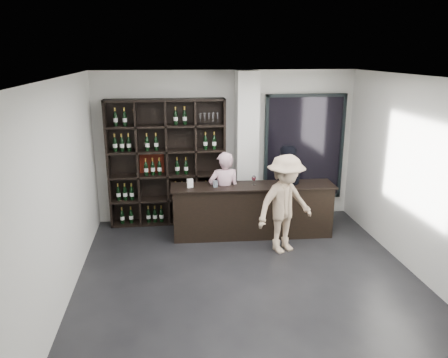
{
  "coord_description": "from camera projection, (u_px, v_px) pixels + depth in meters",
  "views": [
    {
      "loc": [
        -1.08,
        -5.5,
        3.21
      ],
      "look_at": [
        -0.25,
        1.1,
        1.28
      ],
      "focal_mm": 35.0,
      "sensor_mm": 36.0,
      "label": 1
    }
  ],
  "objects": [
    {
      "name": "taster_pink",
      "position": [
        224.0,
        194.0,
        7.79
      ],
      "size": [
        0.58,
        0.4,
        1.55
      ],
      "primitive_type": "imported",
      "rotation": [
        0.0,
        0.0,
        3.19
      ],
      "color": "#CD9EAC",
      "rests_on": "floor"
    },
    {
      "name": "customer",
      "position": [
        285.0,
        204.0,
        7.13
      ],
      "size": [
        1.22,
        0.99,
        1.65
      ],
      "primitive_type": "imported",
      "rotation": [
        0.0,
        0.0,
        0.42
      ],
      "color": "tan",
      "rests_on": "floor"
    },
    {
      "name": "taster_black",
      "position": [
        284.0,
        189.0,
        7.91
      ],
      "size": [
        0.85,
        0.69,
        1.64
      ],
      "primitive_type": "imported",
      "rotation": [
        0.0,
        0.0,
        3.24
      ],
      "color": "black",
      "rests_on": "floor"
    },
    {
      "name": "glass_panel",
      "position": [
        304.0,
        148.0,
        8.62
      ],
      "size": [
        1.6,
        0.08,
        2.1
      ],
      "color": "black",
      "rests_on": "floor"
    },
    {
      "name": "wine_shelf",
      "position": [
        167.0,
        163.0,
        8.24
      ],
      "size": [
        2.2,
        0.35,
        2.4
      ],
      "primitive_type": null,
      "color": "black",
      "rests_on": "floor"
    },
    {
      "name": "spit_cup",
      "position": [
        215.0,
        184.0,
        7.6
      ],
      "size": [
        0.11,
        0.11,
        0.11
      ],
      "primitive_type": "cylinder",
      "rotation": [
        0.0,
        0.0,
        -0.39
      ],
      "color": "silver",
      "rests_on": "tasting_counter"
    },
    {
      "name": "structural_column",
      "position": [
        246.0,
        149.0,
        8.26
      ],
      "size": [
        0.4,
        0.4,
        2.9
      ],
      "primitive_type": "cube",
      "color": "silver",
      "rests_on": "floor"
    },
    {
      "name": "floor",
      "position": [
        251.0,
        285.0,
        6.27
      ],
      "size": [
        5.0,
        5.5,
        0.01
      ],
      "primitive_type": "cube",
      "color": "black",
      "rests_on": "ground"
    },
    {
      "name": "tasting_counter",
      "position": [
        253.0,
        210.0,
        7.84
      ],
      "size": [
        2.9,
        0.61,
        0.95
      ],
      "rotation": [
        0.0,
        0.0,
        -0.04
      ],
      "color": "black",
      "rests_on": "floor"
    },
    {
      "name": "wine_glass",
      "position": [
        254.0,
        180.0,
        7.7
      ],
      "size": [
        0.11,
        0.11,
        0.19
      ],
      "primitive_type": null,
      "rotation": [
        0.0,
        0.0,
        -0.41
      ],
      "color": "white",
      "rests_on": "tasting_counter"
    },
    {
      "name": "card_stand",
      "position": [
        190.0,
        183.0,
        7.56
      ],
      "size": [
        0.11,
        0.07,
        0.15
      ],
      "primitive_type": "cube",
      "rotation": [
        0.0,
        0.0,
        0.23
      ],
      "color": "white",
      "rests_on": "tasting_counter"
    },
    {
      "name": "napkin_stack",
      "position": [
        294.0,
        182.0,
        7.88
      ],
      "size": [
        0.17,
        0.17,
        0.02
      ],
      "primitive_type": "cube",
      "rotation": [
        0.0,
        0.0,
        -0.38
      ],
      "color": "white",
      "rests_on": "tasting_counter"
    }
  ]
}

